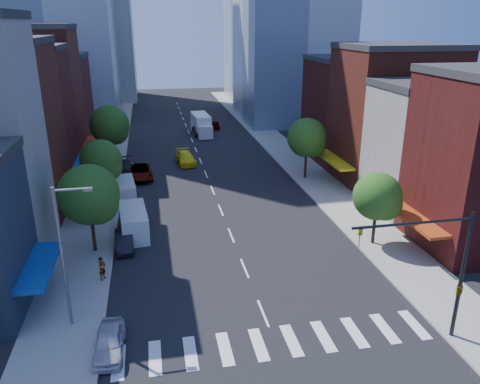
% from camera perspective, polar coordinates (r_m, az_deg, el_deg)
% --- Properties ---
extents(ground, '(220.00, 220.00, 0.00)m').
position_cam_1_polar(ground, '(31.38, 2.84, -14.55)').
color(ground, black).
rests_on(ground, ground).
extents(sidewalk_left, '(5.00, 120.00, 0.15)m').
position_cam_1_polar(sidewalk_left, '(67.68, -15.82, 4.10)').
color(sidewalk_left, gray).
rests_on(sidewalk_left, ground).
extents(sidewalk_right, '(5.00, 120.00, 0.15)m').
position_cam_1_polar(sidewalk_right, '(70.01, 5.05, 5.31)').
color(sidewalk_right, gray).
rests_on(sidewalk_right, ground).
extents(crosswalk, '(19.00, 3.00, 0.01)m').
position_cam_1_polar(crosswalk, '(29.04, 4.31, -17.82)').
color(crosswalk, silver).
rests_on(crosswalk, ground).
extents(bldg_left_3, '(12.00, 8.00, 15.00)m').
position_cam_1_polar(bldg_left_3, '(56.91, -25.91, 7.63)').
color(bldg_left_3, '#4B1312').
rests_on(bldg_left_3, ground).
extents(bldg_left_4, '(12.00, 9.00, 17.00)m').
position_cam_1_polar(bldg_left_4, '(64.88, -24.29, 10.08)').
color(bldg_left_4, '#582014').
rests_on(bldg_left_4, ground).
extents(bldg_left_5, '(12.00, 10.00, 13.00)m').
position_cam_1_polar(bldg_left_5, '(74.36, -22.54, 9.81)').
color(bldg_left_5, '#4B1312').
rests_on(bldg_left_5, ground).
extents(bldg_right_1, '(12.00, 8.00, 12.00)m').
position_cam_1_polar(bldg_right_1, '(49.93, 22.76, 4.80)').
color(bldg_right_1, silver).
rests_on(bldg_right_1, ground).
extents(bldg_right_2, '(12.00, 10.00, 15.00)m').
position_cam_1_polar(bldg_right_2, '(57.11, 18.09, 8.68)').
color(bldg_right_2, '#582014').
rests_on(bldg_right_2, ground).
extents(bldg_right_3, '(12.00, 10.00, 13.00)m').
position_cam_1_polar(bldg_right_3, '(66.06, 13.88, 9.63)').
color(bldg_right_3, '#4B1312').
rests_on(bldg_right_3, ground).
extents(traffic_signal, '(7.24, 2.24, 8.00)m').
position_cam_1_polar(traffic_signal, '(29.59, 24.55, -9.42)').
color(traffic_signal, black).
rests_on(traffic_signal, sidewalk_right).
extents(streetlight, '(2.25, 0.25, 9.00)m').
position_cam_1_polar(streetlight, '(29.39, -20.60, -6.57)').
color(streetlight, slate).
rests_on(streetlight, sidewalk_left).
extents(tree_left_near, '(4.80, 4.80, 7.30)m').
position_cam_1_polar(tree_left_near, '(38.53, -17.71, -0.56)').
color(tree_left_near, black).
rests_on(tree_left_near, sidewalk_left).
extents(tree_left_mid, '(4.20, 4.20, 6.65)m').
position_cam_1_polar(tree_left_mid, '(49.05, -16.40, 3.52)').
color(tree_left_mid, black).
rests_on(tree_left_mid, sidewalk_left).
extents(tree_left_far, '(5.00, 5.00, 7.75)m').
position_cam_1_polar(tree_left_far, '(62.44, -15.46, 7.69)').
color(tree_left_far, black).
rests_on(tree_left_far, sidewalk_left).
extents(tree_right_near, '(4.00, 4.00, 6.20)m').
position_cam_1_polar(tree_right_near, '(39.97, 16.61, -0.74)').
color(tree_right_near, black).
rests_on(tree_right_near, sidewalk_right).
extents(tree_right_far, '(4.60, 4.60, 7.20)m').
position_cam_1_polar(tree_right_far, '(55.59, 8.31, 6.38)').
color(tree_right_far, black).
rests_on(tree_right_far, sidewalk_right).
extents(parked_car_front, '(1.78, 4.14, 1.39)m').
position_cam_1_polar(parked_car_front, '(28.86, -15.65, -17.18)').
color(parked_car_front, '#B9B8BE').
rests_on(parked_car_front, ground).
extents(parked_car_second, '(1.75, 4.27, 1.38)m').
position_cam_1_polar(parked_car_second, '(40.24, -13.94, -5.76)').
color(parked_car_second, black).
rests_on(parked_car_second, ground).
extents(parked_car_third, '(3.16, 5.99, 1.61)m').
position_cam_1_polar(parked_car_third, '(57.46, -12.07, 2.39)').
color(parked_car_third, '#999999').
rests_on(parked_car_third, ground).
extents(parked_car_rear, '(2.83, 5.77, 1.61)m').
position_cam_1_polar(parked_car_rear, '(59.54, -13.54, 2.90)').
color(parked_car_rear, black).
rests_on(parked_car_rear, ground).
extents(cargo_van_near, '(2.72, 5.75, 2.38)m').
position_cam_1_polar(cargo_van_near, '(42.23, -12.81, -3.67)').
color(cargo_van_near, silver).
rests_on(cargo_van_near, ground).
extents(cargo_van_far, '(2.63, 5.43, 2.23)m').
position_cam_1_polar(cargo_van_far, '(50.32, -13.88, 0.06)').
color(cargo_van_far, silver).
rests_on(cargo_van_far, ground).
extents(taxi, '(2.70, 5.57, 1.56)m').
position_cam_1_polar(taxi, '(62.64, -6.65, 4.15)').
color(taxi, yellow).
rests_on(taxi, ground).
extents(traffic_car_oncoming, '(1.80, 4.87, 1.59)m').
position_cam_1_polar(traffic_car_oncoming, '(78.75, -5.04, 7.51)').
color(traffic_car_oncoming, black).
rests_on(traffic_car_oncoming, ground).
extents(traffic_car_far, '(1.85, 3.95, 1.31)m').
position_cam_1_polar(traffic_car_far, '(83.64, -3.07, 8.20)').
color(traffic_car_far, '#999999').
rests_on(traffic_car_far, ground).
extents(box_truck, '(2.94, 8.34, 3.31)m').
position_cam_1_polar(box_truck, '(78.95, -4.72, 8.12)').
color(box_truck, silver).
rests_on(box_truck, ground).
extents(pedestrian_near, '(0.71, 0.77, 1.76)m').
position_cam_1_polar(pedestrian_near, '(35.66, -16.46, -8.92)').
color(pedestrian_near, '#999999').
rests_on(pedestrian_near, sidewalk_left).
extents(pedestrian_far, '(0.76, 0.97, 1.98)m').
position_cam_1_polar(pedestrian_far, '(45.45, -18.31, -2.53)').
color(pedestrian_far, '#999999').
rests_on(pedestrian_far, sidewalk_left).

